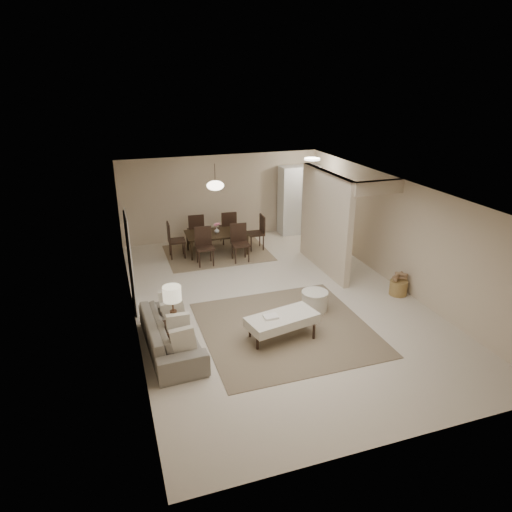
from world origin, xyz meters
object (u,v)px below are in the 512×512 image
object	(u,v)px
round_pouf	(315,301)
pantry_cabinet	(298,200)
side_table	(175,339)
wicker_basket	(398,288)
dining_table	(217,243)
sofa	(171,333)
ottoman_bench	(282,320)

from	to	relation	value
round_pouf	pantry_cabinet	bearing A→B (deg)	70.59
side_table	round_pouf	xyz separation A→B (m)	(3.02, 0.64, -0.06)
wicker_basket	dining_table	xyz separation A→B (m)	(-3.25, 3.82, 0.13)
side_table	wicker_basket	xyz separation A→B (m)	(5.15, 0.73, -0.10)
pantry_cabinet	dining_table	distance (m)	3.11
sofa	side_table	bearing A→B (deg)	-162.83
sofa	round_pouf	xyz separation A→B (m)	(3.07, 0.51, -0.10)
pantry_cabinet	ottoman_bench	size ratio (longest dim) A/B	1.46
ottoman_bench	pantry_cabinet	bearing A→B (deg)	52.45
round_pouf	sofa	bearing A→B (deg)	-170.66
wicker_basket	dining_table	size ratio (longest dim) A/B	0.23
wicker_basket	dining_table	world-z (taller)	dining_table
pantry_cabinet	sofa	distance (m)	7.26
side_table	wicker_basket	distance (m)	5.20
pantry_cabinet	dining_table	xyz separation A→B (m)	(-2.85, -0.99, -0.75)
pantry_cabinet	wicker_basket	size ratio (longest dim) A/B	5.33
ottoman_bench	dining_table	world-z (taller)	dining_table
pantry_cabinet	sofa	size ratio (longest dim) A/B	0.97
wicker_basket	ottoman_bench	bearing A→B (deg)	-164.35
sofa	round_pouf	distance (m)	3.12
round_pouf	dining_table	world-z (taller)	dining_table
pantry_cabinet	dining_table	size ratio (longest dim) A/B	1.24
dining_table	ottoman_bench	bearing A→B (deg)	-86.87
ottoman_bench	round_pouf	xyz separation A→B (m)	(1.06, 0.81, -0.17)
sofa	wicker_basket	bearing A→B (deg)	-86.11
wicker_basket	sofa	bearing A→B (deg)	-173.51
sofa	side_table	distance (m)	0.15
dining_table	sofa	bearing A→B (deg)	-111.56
side_table	dining_table	xyz separation A→B (m)	(1.90, 4.55, 0.03)
side_table	round_pouf	bearing A→B (deg)	12.03
round_pouf	ottoman_bench	bearing A→B (deg)	-142.65
sofa	wicker_basket	distance (m)	5.24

